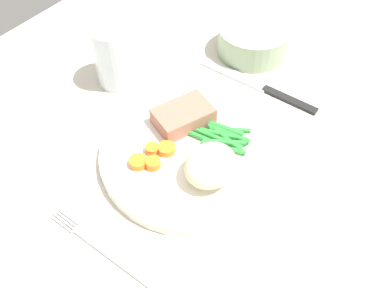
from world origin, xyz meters
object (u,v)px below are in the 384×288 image
at_px(meat_portion, 184,116).
at_px(dinner_plate, 192,153).
at_px(water_glass, 117,59).
at_px(knife, 259,86).
at_px(salad_bowl, 253,39).
at_px(fork, 105,250).

bearing_deg(meat_portion, dinner_plate, -130.60).
xyz_separation_m(dinner_plate, water_glass, (0.06, 0.19, 0.03)).
bearing_deg(knife, meat_portion, 162.66).
bearing_deg(meat_portion, knife, -16.35).
height_order(knife, salad_bowl, salad_bowl).
xyz_separation_m(water_glass, salad_bowl, (0.18, -0.13, -0.01)).
bearing_deg(salad_bowl, water_glass, 144.26).
relative_size(dinner_plate, meat_portion, 3.14).
distance_m(meat_portion, knife, 0.15).
relative_size(knife, salad_bowl, 1.76).
bearing_deg(knife, water_glass, 120.06).
height_order(dinner_plate, salad_bowl, salad_bowl).
bearing_deg(salad_bowl, dinner_plate, -167.58).
distance_m(dinner_plate, fork, 0.17).
relative_size(fork, knife, 0.81).
height_order(dinner_plate, fork, dinner_plate).
bearing_deg(fork, dinner_plate, -2.05).
bearing_deg(dinner_plate, meat_portion, 49.40).
distance_m(dinner_plate, knife, 0.17).
bearing_deg(dinner_plate, knife, -0.93).
relative_size(dinner_plate, water_glass, 2.55).
bearing_deg(meat_portion, salad_bowl, 4.10).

